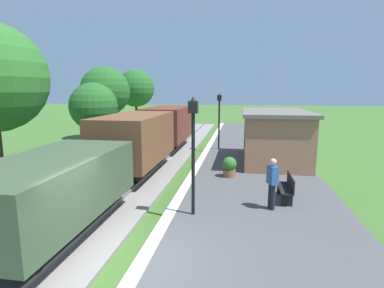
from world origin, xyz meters
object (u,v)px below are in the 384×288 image
(bench_near_hut, at_px, (287,187))
(station_hut, at_px, (274,136))
(potted_planter, at_px, (229,167))
(tree_field_left, at_px, (105,91))
(lamp_post_far, at_px, (219,111))
(freight_train, at_px, (139,142))
(lamp_post_near, at_px, (193,135))
(tree_trackside_far, at_px, (94,107))
(tree_field_distant, at_px, (136,88))
(person_waiting, at_px, (272,182))

(bench_near_hut, bearing_deg, station_hut, 88.63)
(station_hut, xyz_separation_m, potted_planter, (-2.28, -3.42, -0.93))
(station_hut, distance_m, tree_field_left, 15.08)
(station_hut, relative_size, lamp_post_far, 1.57)
(freight_train, bearing_deg, potted_planter, -10.51)
(lamp_post_near, height_order, tree_field_left, tree_field_left)
(station_hut, xyz_separation_m, lamp_post_near, (-3.24, -7.86, 1.15))
(potted_planter, xyz_separation_m, tree_trackside_far, (-8.52, 4.16, 2.39))
(lamp_post_far, bearing_deg, bench_near_hut, -71.31)
(tree_field_distant, bearing_deg, tree_field_left, -88.78)
(station_hut, height_order, tree_field_distant, tree_field_distant)
(station_hut, distance_m, potted_planter, 4.22)
(tree_field_left, bearing_deg, potted_planter, -44.75)
(potted_planter, distance_m, lamp_post_far, 6.89)
(person_waiting, bearing_deg, lamp_post_near, -4.99)
(lamp_post_far, height_order, tree_field_distant, tree_field_distant)
(station_hut, relative_size, potted_planter, 6.33)
(lamp_post_far, distance_m, tree_field_left, 10.69)
(bench_near_hut, bearing_deg, freight_train, 152.27)
(tree_trackside_far, bearing_deg, bench_near_hut, -32.62)
(bench_near_hut, relative_size, person_waiting, 0.88)
(station_hut, height_order, tree_field_left, tree_field_left)
(person_waiting, distance_m, tree_trackside_far, 12.83)
(bench_near_hut, xyz_separation_m, person_waiting, (-0.62, -0.94, 0.46))
(lamp_post_near, relative_size, lamp_post_far, 1.00)
(station_hut, height_order, lamp_post_far, lamp_post_far)
(bench_near_hut, bearing_deg, tree_field_left, 134.06)
(tree_field_left, relative_size, tree_field_distant, 0.96)
(freight_train, bearing_deg, lamp_post_far, 57.86)
(freight_train, distance_m, station_hut, 7.27)
(lamp_post_far, distance_m, tree_trackside_far, 7.92)
(station_hut, distance_m, person_waiting, 7.08)
(person_waiting, bearing_deg, tree_trackside_far, -61.40)
(tree_field_left, bearing_deg, lamp_post_far, -23.00)
(freight_train, height_order, lamp_post_far, lamp_post_far)
(lamp_post_far, xyz_separation_m, tree_field_distant, (-9.95, 12.12, 1.51))
(station_hut, height_order, potted_planter, station_hut)
(tree_field_left, height_order, tree_field_distant, tree_field_distant)
(person_waiting, xyz_separation_m, tree_trackside_far, (-10.04, 7.75, 1.93))
(person_waiting, bearing_deg, bench_near_hut, -147.04)
(lamp_post_near, relative_size, tree_trackside_far, 0.80)
(freight_train, distance_m, tree_trackside_far, 5.42)
(potted_planter, xyz_separation_m, lamp_post_near, (-0.96, -4.44, 2.08))
(bench_near_hut, height_order, lamp_post_far, lamp_post_far)
(tree_field_left, bearing_deg, station_hut, -29.02)
(potted_planter, bearing_deg, freight_train, 169.49)
(tree_trackside_far, relative_size, tree_field_left, 0.76)
(person_waiting, height_order, tree_trackside_far, tree_trackside_far)
(freight_train, xyz_separation_m, station_hut, (6.80, 2.58, 0.05))
(potted_planter, height_order, lamp_post_near, lamp_post_near)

